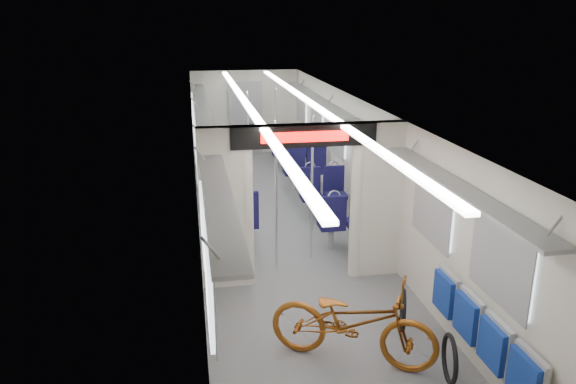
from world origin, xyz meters
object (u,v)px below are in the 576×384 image
(seat_bay_near_left, at_px, (227,200))
(flip_bench, at_px, (481,331))
(stanchion_near_left, at_px, (276,198))
(seat_bay_near_right, at_px, (334,203))
(seat_bay_far_right, at_px, (297,156))
(bike_hoop_c, at_px, (403,312))
(bicycle, at_px, (353,321))
(stanchion_near_right, at_px, (312,189))
(bike_hoop_b, at_px, (449,361))
(seat_bay_far_left, at_px, (216,155))
(stanchion_far_right, at_px, (276,144))
(stanchion_far_left, at_px, (249,149))

(seat_bay_near_left, bearing_deg, flip_bench, -64.98)
(seat_bay_near_left, relative_size, stanchion_near_left, 0.90)
(seat_bay_near_right, bearing_deg, flip_bench, -84.68)
(seat_bay_near_left, relative_size, seat_bay_far_right, 1.01)
(bike_hoop_c, bearing_deg, flip_bench, -68.47)
(bicycle, xyz_separation_m, seat_bay_near_right, (0.79, 3.94, 0.03))
(bicycle, relative_size, stanchion_near_right, 0.82)
(bike_hoop_b, xyz_separation_m, stanchion_near_right, (-0.76, 3.34, 0.90))
(seat_bay_near_left, bearing_deg, seat_bay_far_left, 90.00)
(stanchion_far_right, bearing_deg, stanchion_far_left, -148.32)
(flip_bench, distance_m, seat_bay_near_right, 4.51)
(seat_bay_near_right, bearing_deg, bike_hoop_c, -90.05)
(flip_bench, xyz_separation_m, bike_hoop_b, (-0.31, 0.01, -0.33))
(flip_bench, distance_m, seat_bay_near_left, 5.41)
(flip_bench, xyz_separation_m, bike_hoop_c, (-0.42, 1.07, -0.34))
(bicycle, bearing_deg, flip_bench, -86.32)
(seat_bay_far_left, bearing_deg, stanchion_near_right, -76.50)
(seat_bay_far_right, height_order, stanchion_near_right, stanchion_near_right)
(bike_hoop_b, relative_size, seat_bay_near_left, 0.26)
(flip_bench, height_order, seat_bay_far_left, seat_bay_far_left)
(stanchion_near_right, relative_size, stanchion_far_right, 1.00)
(seat_bay_near_left, distance_m, stanchion_far_left, 1.59)
(bicycle, relative_size, stanchion_far_left, 0.82)
(bicycle, height_order, seat_bay_far_right, seat_bay_far_right)
(stanchion_near_right, bearing_deg, stanchion_far_right, 90.86)
(seat_bay_near_right, height_order, seat_bay_far_right, seat_bay_far_right)
(bike_hoop_c, height_order, stanchion_far_left, stanchion_far_left)
(seat_bay_far_left, height_order, stanchion_far_right, stanchion_far_right)
(seat_bay_far_right, height_order, stanchion_far_left, stanchion_far_left)
(bike_hoop_b, bearing_deg, bicycle, 149.18)
(stanchion_near_right, bearing_deg, seat_bay_near_right, 60.20)
(bicycle, bearing_deg, seat_bay_far_left, 35.88)
(bicycle, bearing_deg, stanchion_near_right, 25.24)
(flip_bench, height_order, stanchion_near_right, stanchion_near_right)
(seat_bay_far_right, bearing_deg, stanchion_far_left, -128.26)
(bike_hoop_b, bearing_deg, seat_bay_far_right, 90.77)
(bike_hoop_c, height_order, seat_bay_near_left, seat_bay_near_left)
(seat_bay_far_left, relative_size, stanchion_far_right, 0.87)
(bicycle, height_order, bike_hoop_b, bicycle)
(flip_bench, height_order, stanchion_far_left, stanchion_far_left)
(bike_hoop_b, distance_m, seat_bay_far_right, 7.92)
(bicycle, bearing_deg, stanchion_far_right, 27.24)
(stanchion_near_right, distance_m, stanchion_far_right, 3.29)
(bike_hoop_c, distance_m, seat_bay_far_left, 7.59)
(flip_bench, bearing_deg, stanchion_far_right, 99.58)
(flip_bench, xyz_separation_m, stanchion_near_right, (-1.07, 3.35, 0.57))
(seat_bay_far_right, distance_m, stanchion_far_left, 2.20)
(seat_bay_far_right, distance_m, stanchion_near_right, 4.66)
(bike_hoop_b, distance_m, stanchion_far_left, 6.47)
(bicycle, xyz_separation_m, bike_hoop_c, (0.79, 0.52, -0.25))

